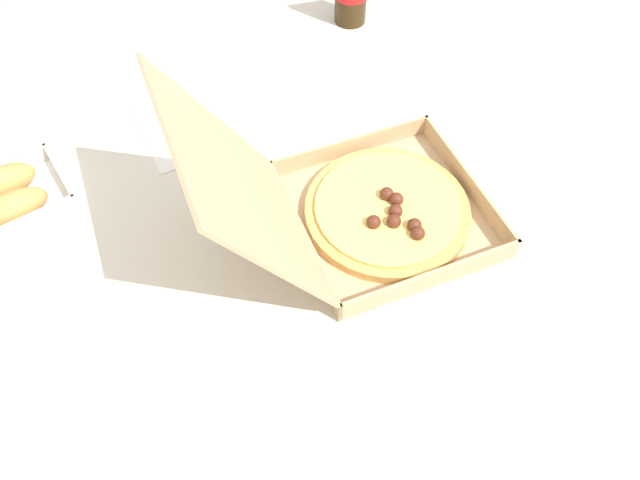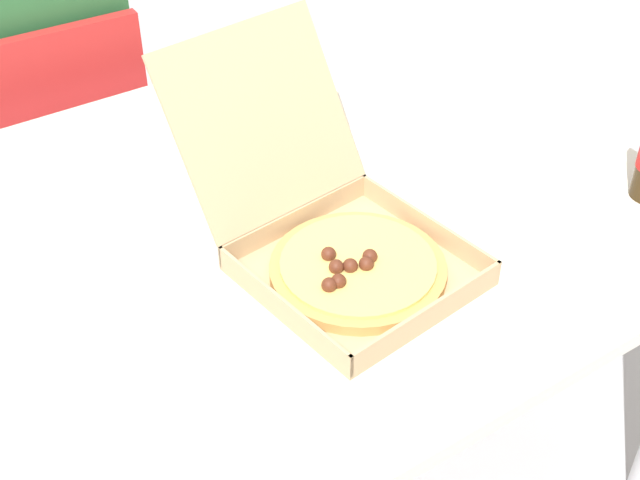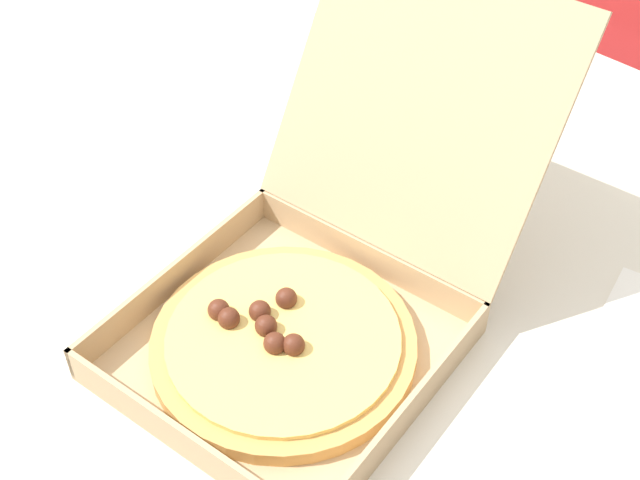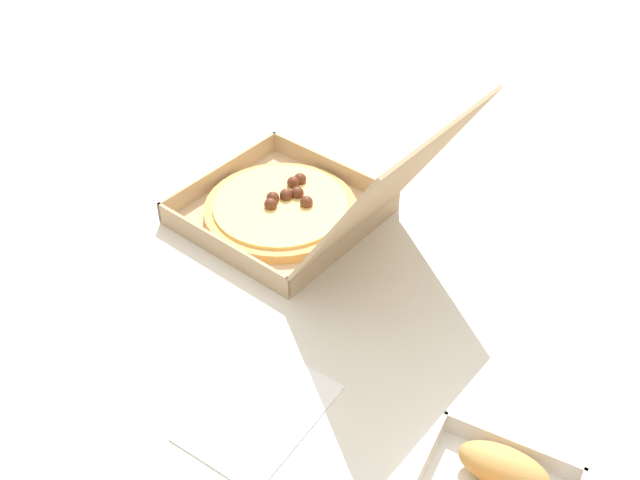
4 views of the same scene
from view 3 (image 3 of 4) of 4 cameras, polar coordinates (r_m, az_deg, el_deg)
dining_table at (r=1.11m, az=3.76°, el=-1.85°), size 1.42×1.10×0.71m
chair at (r=1.80m, az=17.60°, el=9.16°), size 0.41×0.41×0.83m
pizza_box_open at (r=0.93m, az=-0.88°, el=-4.10°), size 0.37×0.51×0.32m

